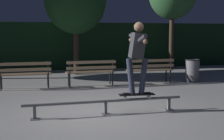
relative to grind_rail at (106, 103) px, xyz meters
The scene contains 10 objects.
ground_plane 0.26m from the grind_rail, 90.00° to the left, with size 90.00×90.00×0.00m, color #ADAAA8.
hedge_backdrop 8.72m from the grind_rail, 90.00° to the left, with size 24.00×1.20×2.22m, color black.
grind_rail is the anchor object (origin of this frame).
skateboard 0.72m from the grind_rail, ahead, with size 0.80×0.28×0.09m.
skateboarder 1.30m from the grind_rail, ahead, with size 0.63×1.40×1.56m.
park_bench_leftmost 3.88m from the grind_rail, 116.71° to the left, with size 1.61×0.44×0.88m.
park_bench_left_center 3.48m from the grind_rail, 84.42° to the left, with size 1.61×0.44×0.88m.
park_bench_right_center 4.22m from the grind_rail, 55.07° to the left, with size 1.61×0.44×0.88m.
tree_behind_benches 7.03m from the grind_rail, 87.60° to the left, with size 2.53×2.53×4.47m.
trash_can 5.32m from the grind_rail, 40.91° to the left, with size 0.52×0.52×0.80m.
Camera 1 is at (-1.45, -6.17, 1.73)m, focal length 48.16 mm.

